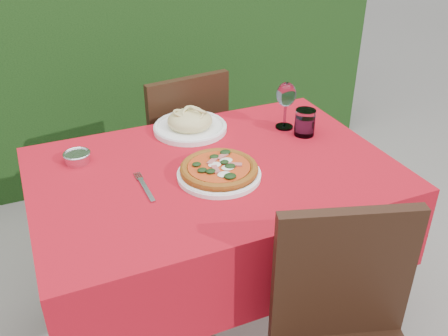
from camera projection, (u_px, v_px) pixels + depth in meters
name	position (u px, v px, depth m)	size (l,w,h in m)	color
ground	(215.00, 318.00, 2.14)	(60.00, 60.00, 0.00)	slate
hedge	(112.00, 20.00, 2.91)	(3.20, 0.55, 1.78)	black
dining_table	(214.00, 203.00, 1.84)	(1.26, 0.86, 0.75)	#422C15
chair_far	(181.00, 145.00, 2.43)	(0.45, 0.45, 0.88)	black
pizza_plate	(219.00, 171.00, 1.70)	(0.31, 0.31, 0.05)	white
pasta_plate	(190.00, 124.00, 2.01)	(0.30, 0.30, 0.08)	white
water_glass	(305.00, 124.00, 1.97)	(0.08, 0.08, 0.11)	silver
wine_glass	(286.00, 96.00, 1.98)	(0.08, 0.08, 0.19)	silver
fork	(146.00, 190.00, 1.63)	(0.03, 0.21, 0.01)	#AEAEB5
steel_ramekin	(77.00, 158.00, 1.79)	(0.09, 0.09, 0.03)	silver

